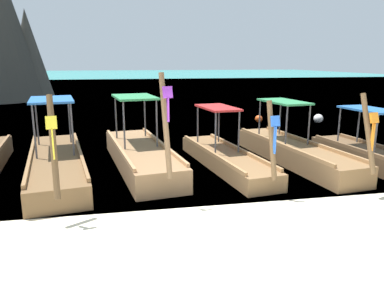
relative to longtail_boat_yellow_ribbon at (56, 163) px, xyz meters
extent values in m
plane|color=beige|center=(3.66, -4.37, -0.34)|extent=(120.00, 120.00, 0.00)
plane|color=teal|center=(3.66, 56.97, -0.34)|extent=(120.00, 120.00, 0.00)
cube|color=brown|center=(0.00, 0.00, -0.07)|extent=(2.37, 6.06, 0.54)
cube|color=brown|center=(-0.64, -0.11, 0.25)|extent=(1.02, 5.37, 0.10)
cube|color=brown|center=(0.64, 0.11, 0.25)|extent=(1.02, 5.37, 0.10)
cylinder|color=brown|center=(0.54, -3.11, 1.16)|extent=(0.26, 0.81, 1.96)
cube|color=yellow|center=(0.57, -3.28, 1.65)|extent=(0.22, 0.17, 0.25)
cube|color=yellow|center=(0.58, -3.30, 1.24)|extent=(0.04, 0.08, 0.58)
cylinder|color=#4C4C51|center=(-0.45, -0.23, 0.93)|extent=(0.06, 0.06, 1.45)
cylinder|color=#4C4C51|center=(0.50, -0.06, 0.93)|extent=(0.06, 0.06, 1.45)
cylinder|color=#4C4C51|center=(-0.75, 1.52, 0.93)|extent=(0.06, 0.06, 1.45)
cylinder|color=#4C4C51|center=(0.19, 1.68, 0.93)|extent=(0.06, 0.06, 1.45)
cube|color=#235BA3|center=(-0.13, 0.73, 1.68)|extent=(1.49, 2.14, 0.06)
cube|color=olive|center=(2.35, 0.29, -0.03)|extent=(2.18, 5.59, 0.62)
cube|color=#AF7F52|center=(1.71, 0.19, 0.33)|extent=(0.85, 4.96, 0.10)
cube|color=#AF7F52|center=(2.99, 0.39, 0.33)|extent=(0.85, 4.96, 0.10)
cylinder|color=brown|center=(2.79, -2.55, 1.40)|extent=(0.23, 0.72, 2.27)
cube|color=purple|center=(2.82, -2.74, 2.13)|extent=(0.22, 0.15, 0.25)
cube|color=purple|center=(2.82, -2.76, 1.76)|extent=(0.04, 0.08, 0.50)
cylinder|color=#4C4C51|center=(1.90, 0.08, 0.97)|extent=(0.06, 0.06, 1.39)
cylinder|color=#4C4C51|center=(2.84, 0.23, 0.97)|extent=(0.06, 0.06, 1.39)
cylinder|color=#4C4C51|center=(1.65, 1.70, 0.97)|extent=(0.06, 0.06, 1.39)
cylinder|color=#4C4C51|center=(2.59, 1.84, 0.97)|extent=(0.06, 0.06, 1.39)
cube|color=#2D844C|center=(2.25, 0.96, 1.69)|extent=(1.43, 1.99, 0.06)
cube|color=brown|center=(4.82, -0.18, -0.11)|extent=(1.78, 5.11, 0.45)
cube|color=#9F7246|center=(4.34, -0.25, 0.16)|extent=(0.75, 4.57, 0.10)
cube|color=#9F7246|center=(5.31, -0.11, 0.16)|extent=(0.75, 4.57, 0.10)
cylinder|color=brown|center=(5.19, -2.70, 1.00)|extent=(0.19, 0.52, 1.80)
cube|color=blue|center=(5.21, -2.80, 1.46)|extent=(0.21, 0.14, 0.25)
cube|color=blue|center=(5.21, -2.82, 1.03)|extent=(0.04, 0.08, 0.62)
cylinder|color=#4C4C51|center=(4.47, -0.36, 0.73)|extent=(0.06, 0.06, 1.23)
cylinder|color=#4C4C51|center=(5.21, -0.25, 0.73)|extent=(0.06, 0.06, 1.23)
cylinder|color=#4C4C51|center=(4.25, 1.13, 0.73)|extent=(0.06, 0.06, 1.23)
cylinder|color=#4C4C51|center=(4.99, 1.24, 0.73)|extent=(0.06, 0.06, 1.23)
cube|color=#AD2323|center=(4.73, 0.44, 1.38)|extent=(1.14, 1.81, 0.06)
cube|color=brown|center=(7.06, -0.08, -0.05)|extent=(1.84, 5.65, 0.58)
cube|color=#9F7246|center=(6.53, -0.15, 0.29)|extent=(0.74, 5.08, 0.10)
cube|color=#9F7246|center=(7.58, -0.02, 0.29)|extent=(0.74, 5.08, 0.10)
cylinder|color=brown|center=(7.43, -2.97, 1.14)|extent=(0.21, 0.69, 1.83)
cube|color=orange|center=(7.45, -3.09, 1.52)|extent=(0.22, 0.15, 0.25)
cube|color=orange|center=(7.45, -3.11, 1.04)|extent=(0.04, 0.08, 0.72)
cylinder|color=#4C4C51|center=(6.68, -0.27, 0.85)|extent=(0.06, 0.06, 1.22)
cylinder|color=#4C4C51|center=(7.47, -0.17, 0.85)|extent=(0.06, 0.06, 1.22)
cylinder|color=#4C4C51|center=(6.46, 1.38, 0.85)|extent=(0.06, 0.06, 1.22)
cylinder|color=#4C4C51|center=(7.25, 1.48, 0.85)|extent=(0.06, 0.06, 1.22)
cube|color=#2D844C|center=(6.97, 0.60, 1.49)|extent=(1.20, 1.98, 0.06)
cube|color=brown|center=(9.14, -1.33, -0.08)|extent=(1.59, 5.26, 0.52)
cube|color=brown|center=(8.65, -1.38, 0.22)|extent=(0.57, 4.75, 0.10)
cylinder|color=#4C4C51|center=(8.78, -1.50, 0.75)|extent=(0.05, 0.05, 1.16)
cylinder|color=#4C4C51|center=(8.63, 0.05, 0.75)|extent=(0.05, 0.05, 1.16)
cylinder|color=#4C4C51|center=(9.37, 0.12, 0.75)|extent=(0.05, 0.05, 1.16)
cube|color=#235BA3|center=(9.07, -0.69, 1.36)|extent=(1.08, 1.84, 0.06)
cone|color=#3D3D38|center=(-5.70, 22.80, 3.29)|extent=(3.68, 3.68, 7.27)
sphere|color=#EA5119|center=(8.72, 7.31, -0.15)|extent=(0.38, 0.38, 0.38)
sphere|color=white|center=(11.65, 6.57, -0.10)|extent=(0.46, 0.46, 0.46)
camera|label=1|loc=(1.91, -10.33, 2.77)|focal=34.15mm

